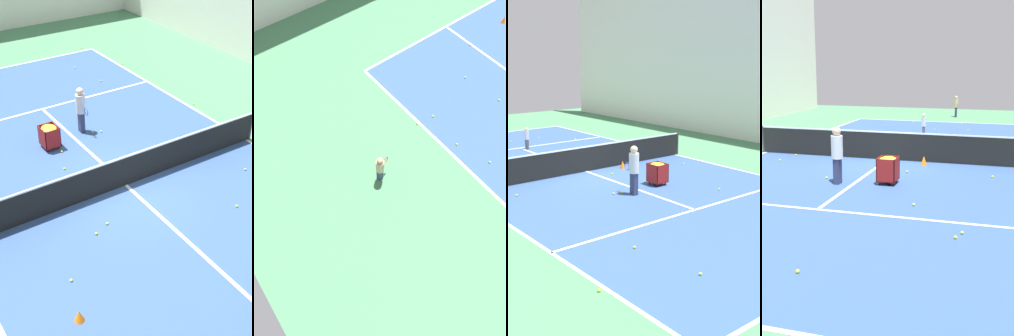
# 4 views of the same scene
# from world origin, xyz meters

# --- Properties ---
(line_baseline_near) EXTENTS (9.80, 0.10, 0.00)m
(line_baseline_near) POSITION_xyz_m (0.00, -10.79, 0.01)
(line_baseline_near) COLOR white
(line_baseline_near) RESTS_ON ground
(player_near_baseline) EXTENTS (0.31, 0.59, 1.31)m
(player_near_baseline) POSITION_xyz_m (-0.51, -13.37, 0.75)
(player_near_baseline) COLOR #2D3351
(player_near_baseline) RESTS_ON ground
(training_cone_0) EXTENTS (0.23, 0.23, 0.29)m
(training_cone_0) POSITION_xyz_m (-3.42, -3.53, 0.15)
(training_cone_0) COLOR orange
(training_cone_0) RESTS_ON ground
(tennis_ball_3) EXTENTS (0.07, 0.07, 0.07)m
(tennis_ball_3) POSITION_xyz_m (-1.42, -10.89, 0.04)
(tennis_ball_3) COLOR yellow
(tennis_ball_3) RESTS_ON ground
(tennis_ball_13) EXTENTS (0.07, 0.07, 0.07)m
(tennis_ball_13) POSITION_xyz_m (-1.31, -10.19, 0.04)
(tennis_ball_13) COLOR yellow
(tennis_ball_13) RESTS_ON ground
(tennis_ball_15) EXTENTS (0.07, 0.07, 0.07)m
(tennis_ball_15) POSITION_xyz_m (-0.27, -7.54, 0.04)
(tennis_ball_15) COLOR yellow
(tennis_ball_15) RESTS_ON ground
(tennis_ball_20) EXTENTS (0.07, 0.07, 0.07)m
(tennis_ball_20) POSITION_xyz_m (-3.25, -6.03, 0.04)
(tennis_ball_20) COLOR yellow
(tennis_ball_20) RESTS_ON ground
(tennis_ball_21) EXTENTS (0.07, 0.07, 0.07)m
(tennis_ball_21) POSITION_xyz_m (0.16, -10.37, 0.04)
(tennis_ball_21) COLOR yellow
(tennis_ball_21) RESTS_ON ground
(tennis_ball_31) EXTENTS (0.07, 0.07, 0.07)m
(tennis_ball_31) POSITION_xyz_m (-1.97, -7.70, 0.04)
(tennis_ball_31) COLOR yellow
(tennis_ball_31) RESTS_ON ground
(tennis_ball_33) EXTENTS (0.07, 0.07, 0.07)m
(tennis_ball_33) POSITION_xyz_m (1.39, -10.00, 0.04)
(tennis_ball_33) COLOR yellow
(tennis_ball_33) RESTS_ON ground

